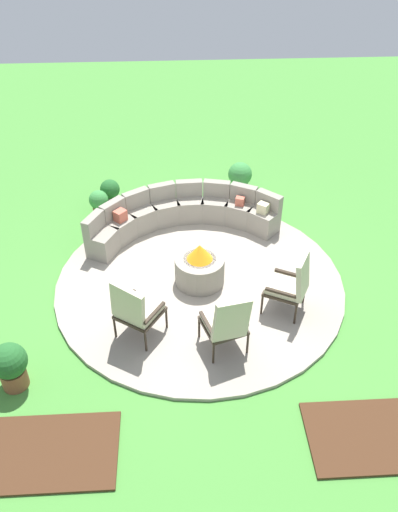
{
  "coord_description": "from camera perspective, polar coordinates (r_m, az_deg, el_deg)",
  "views": [
    {
      "loc": [
        -0.4,
        -6.87,
        6.02
      ],
      "look_at": [
        0.0,
        0.2,
        0.45
      ],
      "focal_mm": 36.81,
      "sensor_mm": 36.0,
      "label": 1
    }
  ],
  "objects": [
    {
      "name": "lounge_chair_back_left",
      "position": [
        8.33,
        10.0,
        -2.99
      ],
      "size": [
        0.79,
        0.78,
        1.09
      ],
      "rotation": [
        0.0,
        0.0,
        7.38
      ],
      "color": "#2D2319",
      "rests_on": "patio_circle"
    },
    {
      "name": "patio_circle",
      "position": [
        9.13,
        0.07,
        -2.85
      ],
      "size": [
        4.95,
        4.95,
        0.06
      ],
      "primitive_type": "cylinder",
      "color": "#9E9384",
      "rests_on": "ground_plane"
    },
    {
      "name": "lounge_chair_front_left",
      "position": [
        7.82,
        -6.94,
        -5.74
      ],
      "size": [
        0.83,
        0.86,
        1.15
      ],
      "rotation": [
        0.0,
        0.0,
        5.7
      ],
      "color": "#2D2319",
      "rests_on": "patio_circle"
    },
    {
      "name": "mulch_bed_right",
      "position": [
        7.55,
        19.63,
        -17.86
      ],
      "size": [
        2.04,
        1.08,
        0.04
      ],
      "primitive_type": "cube",
      "color": "#472B19",
      "rests_on": "ground_plane"
    },
    {
      "name": "ground_plane",
      "position": [
        9.15,
        0.07,
        -2.99
      ],
      "size": [
        24.0,
        24.0,
        0.0
      ],
      "primitive_type": "plane",
      "color": "#478C38"
    },
    {
      "name": "potted_plant_3",
      "position": [
        7.76,
        -19.83,
        -11.06
      ],
      "size": [
        0.5,
        0.5,
        0.75
      ],
      "color": "brown",
      "rests_on": "ground_plane"
    },
    {
      "name": "potted_plant_1",
      "position": [
        11.13,
        -9.62,
        6.89
      ],
      "size": [
        0.41,
        0.41,
        0.6
      ],
      "color": "#605B56",
      "rests_on": "ground_plane"
    },
    {
      "name": "curved_stone_bench",
      "position": [
        10.17,
        -2.01,
        4.45
      ],
      "size": [
        3.7,
        1.62,
        0.79
      ],
      "color": "gray",
      "rests_on": "patio_circle"
    },
    {
      "name": "potted_plant_2",
      "position": [
        11.3,
        4.47,
        8.47
      ],
      "size": [
        0.51,
        0.51,
        0.78
      ],
      "color": "#A89E8E",
      "rests_on": "ground_plane"
    },
    {
      "name": "potted_plant_0",
      "position": [
        10.83,
        -10.81,
        5.72
      ],
      "size": [
        0.39,
        0.39,
        0.59
      ],
      "color": "brown",
      "rests_on": "ground_plane"
    },
    {
      "name": "fire_pit",
      "position": [
        8.91,
        0.07,
        -1.22
      ],
      "size": [
        0.85,
        0.85,
        0.77
      ],
      "color": "gray",
      "rests_on": "patio_circle"
    },
    {
      "name": "lounge_chair_front_right",
      "position": [
        7.6,
        2.98,
        -7.23
      ],
      "size": [
        0.75,
        0.76,
        1.1
      ],
      "rotation": [
        0.0,
        0.0,
        6.6
      ],
      "color": "#2D2319",
      "rests_on": "patio_circle"
    },
    {
      "name": "mulch_bed_left",
      "position": [
        7.31,
        -17.23,
        -19.75
      ],
      "size": [
        2.04,
        1.08,
        0.04
      ],
      "primitive_type": "cube",
      "color": "#472B19",
      "rests_on": "ground_plane"
    }
  ]
}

